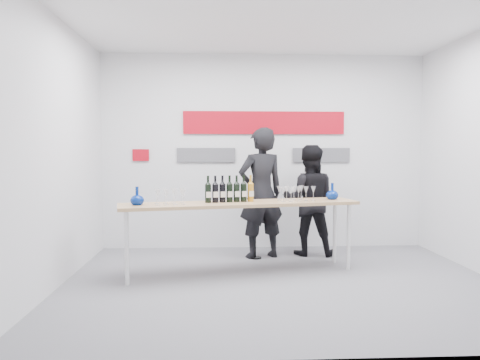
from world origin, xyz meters
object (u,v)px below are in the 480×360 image
object	(u,v)px
mic_stand	(255,227)
tasting_table	(240,208)
presenter_right	(309,200)
presenter_left	(261,193)

from	to	relation	value
mic_stand	tasting_table	bearing A→B (deg)	-95.03
tasting_table	mic_stand	distance (m)	0.89
tasting_table	presenter_right	bearing A→B (deg)	31.27
presenter_left	presenter_right	distance (m)	0.74
tasting_table	mic_stand	world-z (taller)	mic_stand
presenter_left	presenter_right	xyz separation A→B (m)	(0.72, 0.15, -0.12)
presenter_right	mic_stand	world-z (taller)	presenter_right
tasting_table	presenter_right	distance (m)	1.43
tasting_table	mic_stand	xyz separation A→B (m)	(0.25, 0.77, -0.37)
presenter_left	mic_stand	xyz separation A→B (m)	(-0.08, -0.06, -0.47)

